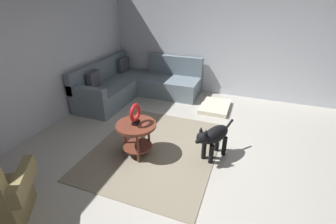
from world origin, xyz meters
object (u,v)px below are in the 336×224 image
sectional_couch (135,85)px  dog_bed_mat (215,107)px  dog (214,137)px  side_table (137,131)px  torus_sculpture (135,114)px

sectional_couch → dog_bed_mat: size_ratio=2.81×
dog → dog_bed_mat: bearing=-52.9°
sectional_couch → dog: sectional_couch is taller
side_table → torus_sculpture: bearing=-86.4°
dog_bed_mat → side_table: bearing=157.9°
sectional_couch → dog: size_ratio=2.92×
sectional_couch → dog_bed_mat: 1.96m
sectional_couch → torus_sculpture: size_ratio=6.90×
dog → torus_sculpture: bearing=43.8°
torus_sculpture → dog: 1.19m
torus_sculpture → dog_bed_mat: torus_sculpture is taller
sectional_couch → dog: (-1.74, -2.21, 0.09)m
sectional_couch → dog: 2.82m
sectional_couch → torus_sculpture: sectional_couch is taller
dog_bed_mat → sectional_couch: bearing=89.8°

